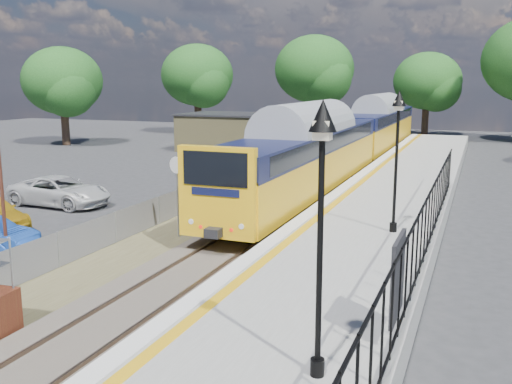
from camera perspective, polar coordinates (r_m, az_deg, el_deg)
The scene contains 13 objects.
ground at distance 15.88m, azimuth -9.63°, elevation -10.45°, with size 120.00×120.00×0.00m, color #2D2D30.
track_bed at distance 24.41m, azimuth 1.19°, elevation -2.46°, with size 5.90×80.00×0.29m.
platform at distance 21.56m, azimuth 11.35°, elevation -3.51°, with size 5.00×70.00×0.90m, color gray.
platform_edge at distance 21.89m, azimuth 6.08°, elevation -1.90°, with size 0.90×70.00×0.01m.
victorian_lamp_south at distance 9.01m, azimuth 6.57°, elevation 1.57°, with size 0.44×0.44×4.60m.
victorian_lamp_north at distance 18.81m, azimuth 14.00°, elevation 6.19°, with size 0.44×0.44×4.60m.
palisade_fence at distance 15.38m, azimuth 16.27°, elevation -4.26°, with size 0.12×26.00×2.00m.
wire_fence at distance 27.84m, azimuth -4.34°, elevation 0.25°, with size 0.06×52.00×1.20m.
outbuilding at distance 47.81m, azimuth -1.54°, elevation 5.88°, with size 10.80×10.10×3.12m.
tree_line at distance 54.96m, azimuth 15.21°, elevation 11.47°, with size 56.80×43.80×11.88m.
train at distance 37.62m, azimuth 9.59°, elevation 5.60°, with size 2.82×40.83×3.51m.
speed_sign at distance 21.13m, azimuth -7.93°, elevation 0.97°, with size 0.61×0.19×3.08m.
car_white at distance 28.37m, azimuth -19.00°, elevation 0.07°, with size 2.29×4.96×1.38m, color silver.
Camera 1 is at (7.79, -12.59, 5.76)m, focal length 40.00 mm.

